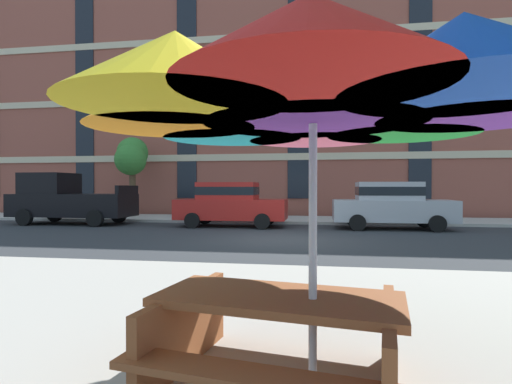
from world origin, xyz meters
TOP-DOWN VIEW (x-y plane):
  - ground_plane at (0.00, 0.00)m, footprint 120.00×120.00m
  - sidewalk_far at (0.00, 6.80)m, footprint 56.00×3.60m
  - apartment_building at (0.00, 14.99)m, footprint 42.57×12.08m
  - pickup_black at (-9.61, 3.70)m, footprint 5.10×2.12m
  - sedan_red at (-2.46, 3.70)m, footprint 4.40×1.98m
  - sedan_silver at (3.76, 3.70)m, footprint 4.40×1.98m
  - street_tree_left at (-8.44, 7.22)m, footprint 1.68×2.00m
  - patio_umbrella at (0.99, -9.00)m, footprint 3.39×3.39m
  - picnic_table at (0.74, -8.94)m, footprint 2.02×1.79m

SIDE VIEW (x-z plane):
  - ground_plane at x=0.00m, z-range 0.00..0.00m
  - sidewalk_far at x=0.00m, z-range 0.00..0.12m
  - picnic_table at x=0.74m, z-range 0.10..0.87m
  - sedan_red at x=-2.46m, z-range 0.06..1.84m
  - sedan_silver at x=3.76m, z-range 0.06..1.84m
  - pickup_black at x=-9.61m, z-range -0.07..2.13m
  - patio_umbrella at x=0.99m, z-range 0.98..3.49m
  - street_tree_left at x=-8.44m, z-range 1.04..5.23m
  - apartment_building at x=0.00m, z-range 0.00..12.80m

